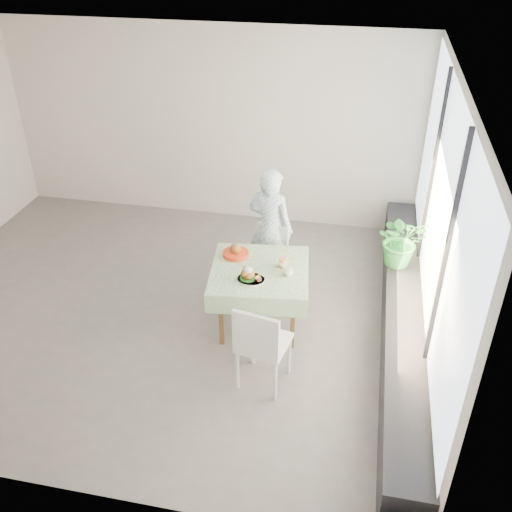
% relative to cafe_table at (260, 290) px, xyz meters
% --- Properties ---
extents(floor, '(6.00, 6.00, 0.00)m').
position_rel_cafe_table_xyz_m(floor, '(-1.23, 0.04, -0.46)').
color(floor, '#5C5A58').
rests_on(floor, ground).
extents(ceiling, '(6.00, 6.00, 0.00)m').
position_rel_cafe_table_xyz_m(ceiling, '(-1.23, 0.04, 2.34)').
color(ceiling, white).
rests_on(ceiling, ground).
extents(wall_back, '(6.00, 0.02, 2.80)m').
position_rel_cafe_table_xyz_m(wall_back, '(-1.23, 2.54, 0.94)').
color(wall_back, beige).
rests_on(wall_back, ground).
extents(wall_front, '(6.00, 0.02, 2.80)m').
position_rel_cafe_table_xyz_m(wall_front, '(-1.23, -2.46, 0.94)').
color(wall_front, beige).
rests_on(wall_front, ground).
extents(wall_right, '(0.02, 5.00, 2.80)m').
position_rel_cafe_table_xyz_m(wall_right, '(1.77, 0.04, 0.94)').
color(wall_right, beige).
rests_on(wall_right, ground).
extents(window_pane, '(0.01, 4.80, 2.18)m').
position_rel_cafe_table_xyz_m(window_pane, '(1.74, 0.04, 1.19)').
color(window_pane, '#D1E0F9').
rests_on(window_pane, ground).
extents(window_ledge, '(0.40, 4.80, 0.50)m').
position_rel_cafe_table_xyz_m(window_ledge, '(1.57, 0.04, -0.21)').
color(window_ledge, black).
rests_on(window_ledge, ground).
extents(cafe_table, '(1.16, 1.16, 0.74)m').
position_rel_cafe_table_xyz_m(cafe_table, '(0.00, 0.00, 0.00)').
color(cafe_table, brown).
rests_on(cafe_table, ground).
extents(chair_far, '(0.48, 0.48, 0.84)m').
position_rel_cafe_table_xyz_m(chair_far, '(-0.04, 0.66, -0.20)').
color(chair_far, white).
rests_on(chair_far, ground).
extents(chair_near, '(0.54, 0.54, 0.97)m').
position_rel_cafe_table_xyz_m(chair_near, '(0.22, -0.91, -0.16)').
color(chair_near, white).
rests_on(chair_near, ground).
extents(diner, '(0.64, 0.51, 1.55)m').
position_rel_cafe_table_xyz_m(diner, '(-0.04, 0.85, 0.31)').
color(diner, '#83B5D2').
rests_on(diner, ground).
extents(main_dish, '(0.30, 0.30, 0.16)m').
position_rel_cafe_table_xyz_m(main_dish, '(-0.07, -0.22, 0.33)').
color(main_dish, white).
rests_on(main_dish, cafe_table).
extents(juice_cup_orange, '(0.10, 0.10, 0.27)m').
position_rel_cafe_table_xyz_m(juice_cup_orange, '(0.24, 0.09, 0.34)').
color(juice_cup_orange, white).
rests_on(juice_cup_orange, cafe_table).
extents(juice_cup_lemonade, '(0.10, 0.10, 0.27)m').
position_rel_cafe_table_xyz_m(juice_cup_lemonade, '(0.32, -0.06, 0.34)').
color(juice_cup_lemonade, white).
rests_on(juice_cup_lemonade, cafe_table).
extents(second_dish, '(0.29, 0.29, 0.14)m').
position_rel_cafe_table_xyz_m(second_dish, '(-0.32, 0.22, 0.32)').
color(second_dish, red).
rests_on(second_dish, cafe_table).
extents(potted_plant, '(0.65, 0.59, 0.64)m').
position_rel_cafe_table_xyz_m(potted_plant, '(1.50, 0.81, 0.36)').
color(potted_plant, '#287A3B').
rests_on(potted_plant, window_ledge).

